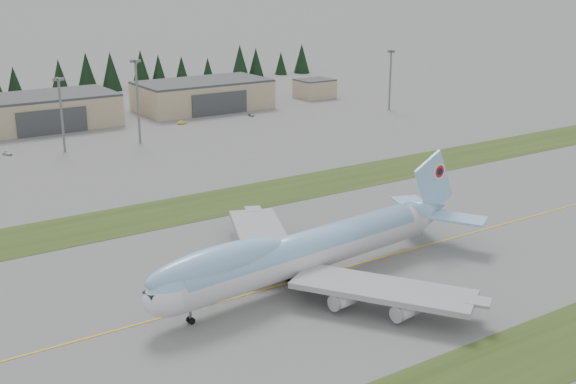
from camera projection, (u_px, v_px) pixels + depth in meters
ground at (362, 263)px, 128.26m from camera, size 7000.00×7000.00×0.00m
grass_strip_near at (539, 353)px, 97.94m from camera, size 400.00×14.00×0.08m
grass_strip_far at (237, 199)px, 164.16m from camera, size 400.00×18.00×0.08m
taxiway_line_main at (362, 263)px, 128.26m from camera, size 400.00×0.40×0.02m
boeing_747_freighter at (305, 251)px, 118.01m from camera, size 67.87×58.20×17.84m
hangar_center at (41, 111)px, 238.37m from camera, size 48.00×26.60×10.80m
hangar_right at (203, 95)px, 269.98m from camera, size 48.00×26.60×10.80m
control_shed at (315, 88)px, 295.28m from camera, size 14.00×12.00×7.60m
floodlight_masts at (126, 93)px, 211.60m from camera, size 196.22×6.04×24.98m
service_vehicle_a at (7, 155)px, 203.89m from camera, size 2.41×3.77×1.19m
service_vehicle_b at (182, 124)px, 245.12m from camera, size 3.67×2.07×1.15m
service_vehicle_c at (251, 116)px, 258.76m from camera, size 1.96×3.70×1.02m
conifer_belt at (43, 78)px, 297.64m from camera, size 275.71×13.45×16.94m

